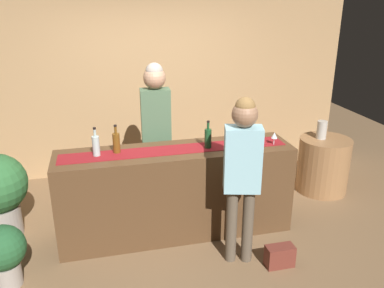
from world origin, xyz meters
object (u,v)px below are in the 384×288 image
wine_bottle_clear (96,145)px  wine_glass_near_customer (244,133)px  potted_plant_small (3,252)px  handbag (280,256)px  wine_bottle_green (208,138)px  wine_glass_mid_counter (274,136)px  round_side_table (323,165)px  wine_bottle_amber (116,143)px  customer_sipping (242,165)px  bartender (156,121)px  vase_on_side_table (322,130)px

wine_bottle_clear → wine_glass_near_customer: bearing=1.7°
wine_bottle_clear → potted_plant_small: wine_bottle_clear is taller
handbag → wine_bottle_green: bearing=122.0°
wine_glass_mid_counter → round_side_table: bearing=31.3°
wine_bottle_amber → customer_sipping: customer_sipping is taller
wine_bottle_green → wine_bottle_clear: size_ratio=1.00×
wine_glass_mid_counter → bartender: (-1.18, 0.69, 0.05)m
wine_bottle_green → wine_glass_near_customer: (0.44, 0.10, -0.01)m
wine_bottle_clear → vase_on_side_table: wine_bottle_clear is taller
vase_on_side_table → handbag: size_ratio=0.86×
wine_bottle_amber → handbag: 1.99m
round_side_table → vase_on_side_table: 0.50m
wine_bottle_green → potted_plant_small: wine_bottle_green is taller
wine_bottle_green → vase_on_side_table: 1.86m
wine_glass_near_customer → wine_glass_mid_counter: (0.28, -0.18, 0.00)m
wine_bottle_amber → wine_bottle_clear: bearing=-169.4°
vase_on_side_table → bartender: bearing=-179.8°
wine_glass_mid_counter → handbag: bearing=-105.7°
wine_bottle_green → bartender: bearing=127.1°
wine_bottle_clear → wine_glass_near_customer: 1.59m
wine_glass_near_customer → round_side_table: size_ratio=0.19×
wine_glass_mid_counter → potted_plant_small: 2.89m
wine_bottle_amber → wine_glass_mid_counter: (1.67, -0.17, -0.01)m
wine_glass_mid_counter → round_side_table: (1.07, 0.65, -0.73)m
wine_bottle_amber → vase_on_side_table: size_ratio=1.26×
wine_bottle_clear → handbag: size_ratio=1.08×
wine_bottle_green → vase_on_side_table: size_ratio=1.26×
wine_bottle_clear → potted_plant_small: bearing=-149.2°
wine_glass_near_customer → customer_sipping: size_ratio=0.09×
wine_bottle_green → wine_glass_mid_counter: bearing=-6.4°
wine_glass_mid_counter → round_side_table: size_ratio=0.19×
wine_bottle_clear → wine_glass_near_customer: size_ratio=2.10×
bartender → wine_glass_mid_counter: bearing=154.0°
wine_glass_near_customer → wine_glass_mid_counter: bearing=-31.8°
wine_bottle_green → wine_bottle_amber: (-0.95, 0.09, 0.00)m
wine_glass_mid_counter → customer_sipping: (-0.57, -0.55, -0.06)m
potted_plant_small → vase_on_side_table: bearing=16.1°
wine_glass_near_customer → potted_plant_small: 2.65m
wine_glass_near_customer → customer_sipping: customer_sipping is taller
customer_sipping → round_side_table: bearing=51.3°
wine_bottle_clear → customer_sipping: 1.48m
wine_bottle_green → handbag: bearing=-58.0°
bartender → round_side_table: bartender is taller
wine_bottle_clear → vase_on_side_table: (2.89, 0.57, -0.24)m
round_side_table → potted_plant_small: size_ratio=1.22×
wine_glass_near_customer → round_side_table: wine_glass_near_customer is taller
handbag → potted_plant_small: bearing=172.3°
wine_glass_near_customer → vase_on_side_table: size_ratio=0.60×
wine_glass_mid_counter → vase_on_side_table: bearing=34.4°
potted_plant_small → wine_bottle_clear: bearing=30.8°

